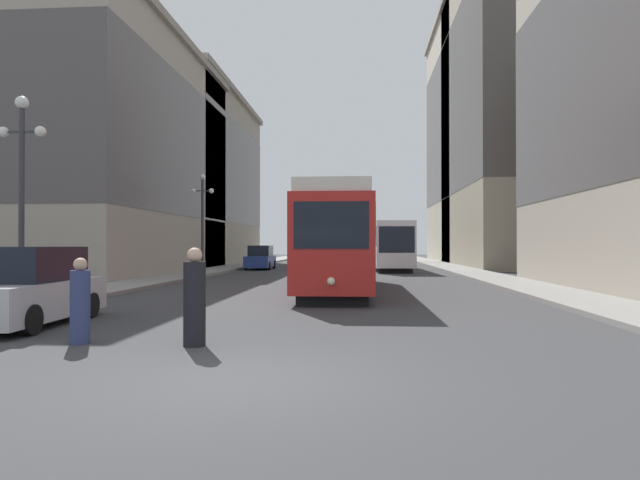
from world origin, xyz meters
The scene contains 15 objects.
ground_plane centered at (0.00, 0.00, 0.00)m, with size 200.00×200.00×0.00m, color #38383A.
sidewalk_left centered at (-8.70, 40.00, 0.07)m, with size 2.66×120.00×0.15m, color gray.
sidewalk_right centered at (8.70, 40.00, 0.07)m, with size 2.66×120.00×0.15m, color gray.
streetcar centered at (0.66, 15.11, 2.10)m, with size 2.76×13.14×3.89m.
transit_bus centered at (3.66, 33.63, 1.95)m, with size 3.02×11.47×3.45m.
parked_car_left_near centered at (-6.08, 4.78, 0.84)m, with size 2.06×4.53×1.82m.
parked_car_left_mid centered at (-6.08, 33.94, 0.84)m, with size 1.99×4.74×1.82m.
pedestrian_crossing_near centered at (-3.69, 2.61, 0.75)m, with size 0.36×0.36×1.62m.
pedestrian_crossing_far centered at (-1.46, 2.54, 0.84)m, with size 0.41×0.41×1.81m.
lamp_post_left_near centered at (-7.98, 7.41, 4.01)m, with size 1.41×0.36×5.93m.
lamp_post_left_far centered at (-7.98, 25.02, 4.06)m, with size 1.41×0.36×6.01m.
building_left_corner centered at (-17.46, 43.68, 8.30)m, with size 15.45×22.62×16.19m.
building_left_midblock centered at (-17.57, 27.77, 7.99)m, with size 15.67×22.49×15.60m.
building_right_midblock centered at (15.29, 54.48, 13.77)m, with size 11.13×18.60×26.72m.
building_right_far centered at (15.86, 40.95, 13.81)m, with size 12.25×20.23×26.81m.
Camera 1 is at (1.60, -7.31, 1.86)m, focal length 30.66 mm.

